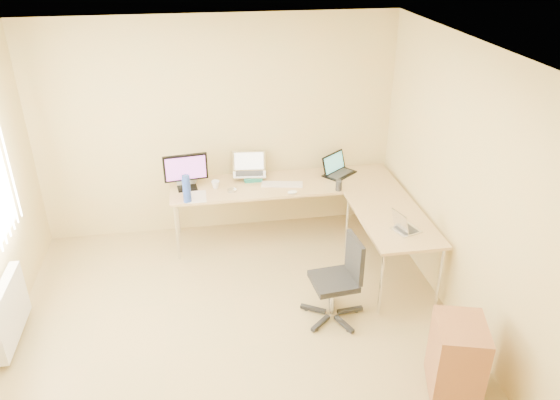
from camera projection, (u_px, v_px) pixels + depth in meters
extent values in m
plane|color=tan|center=(240.00, 346.00, 4.93)|extent=(4.50, 4.50, 0.00)
plane|color=white|center=(228.00, 61.00, 3.73)|extent=(4.50, 4.50, 0.00)
plane|color=#E1BE72|center=(218.00, 129.00, 6.30)|extent=(4.50, 0.00, 4.50)
plane|color=#E1BE72|center=(478.00, 203.00, 4.63)|extent=(0.00, 4.50, 4.50)
cube|color=tan|center=(284.00, 210.00, 6.48)|extent=(2.65, 0.70, 0.73)
cube|color=tan|center=(390.00, 247.00, 5.75)|extent=(0.70, 1.30, 0.73)
cube|color=black|center=(186.00, 172.00, 6.08)|extent=(0.51, 0.22, 0.43)
cube|color=#186B59|center=(252.00, 176.00, 6.43)|extent=(0.22, 0.29, 0.05)
cube|color=silver|center=(249.00, 165.00, 6.35)|extent=(0.42, 0.33, 0.25)
cube|color=black|center=(340.00, 165.00, 6.47)|extent=(0.49, 0.47, 0.25)
cube|color=silver|center=(282.00, 184.00, 6.25)|extent=(0.49, 0.22, 0.02)
ellipsoid|color=white|center=(292.00, 192.00, 6.05)|extent=(0.12, 0.09, 0.04)
imported|color=white|center=(216.00, 184.00, 6.17)|extent=(0.11, 0.11, 0.09)
cylinder|color=#BCBCBC|center=(232.00, 190.00, 6.11)|extent=(0.12, 0.12, 0.03)
cylinder|color=#2541A2|center=(187.00, 189.00, 5.82)|extent=(0.12, 0.12, 0.31)
cube|color=silver|center=(197.00, 197.00, 5.99)|extent=(0.21, 0.30, 0.01)
cube|color=silver|center=(187.00, 179.00, 6.31)|extent=(0.24, 0.19, 0.08)
cylinder|color=white|center=(186.00, 170.00, 6.26)|extent=(0.31, 0.31, 0.31)
cylinder|color=#2A2A2A|center=(339.00, 185.00, 6.11)|extent=(0.09, 0.09, 0.12)
cube|color=silver|center=(407.00, 222.00, 5.30)|extent=(0.34, 0.30, 0.19)
cube|color=black|center=(334.00, 274.00, 5.07)|extent=(0.57, 0.57, 0.87)
cube|color=brown|center=(457.00, 358.00, 4.30)|extent=(0.50, 0.56, 0.66)
cube|color=white|center=(9.00, 311.00, 4.82)|extent=(0.09, 0.80, 0.55)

